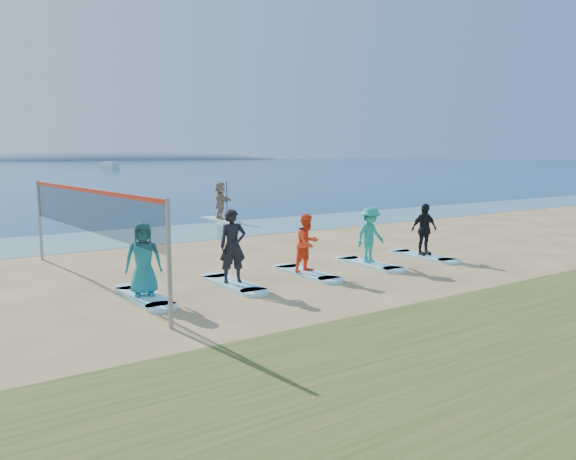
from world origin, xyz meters
TOP-DOWN VIEW (x-y plane):
  - ground at (0.00, 0.00)m, footprint 600.00×600.00m
  - shallow_water at (0.00, 10.50)m, footprint 600.00×600.00m
  - island_ridge at (95.00, 300.00)m, footprint 220.00×56.00m
  - volleyball_net at (-5.73, 2.85)m, footprint 0.71×9.07m
  - paddleboard at (3.34, 13.23)m, footprint 0.75×3.01m
  - paddleboarder at (3.34, 13.23)m, footprint 0.76×1.76m
  - boat_offshore_b at (29.79, 119.87)m, footprint 2.42×6.97m
  - surfboard_0 at (-5.07, 0.80)m, footprint 0.70×2.20m
  - student_0 at (-5.07, 0.80)m, footprint 0.95×0.77m
  - surfboard_1 at (-2.75, 0.80)m, footprint 0.70×2.20m
  - student_1 at (-2.75, 0.80)m, footprint 0.77×0.59m
  - surfboard_2 at (-0.43, 0.80)m, footprint 0.70×2.20m
  - student_2 at (-0.43, 0.80)m, footprint 0.87×0.73m
  - surfboard_3 at (1.89, 0.80)m, footprint 0.70×2.20m
  - student_3 at (1.89, 0.80)m, footprint 1.13×0.72m
  - surfboard_4 at (4.21, 0.80)m, footprint 0.70×2.20m
  - student_4 at (4.21, 0.80)m, footprint 1.02×0.54m

SIDE VIEW (x-z plane):
  - ground at x=0.00m, z-range 0.00..0.00m
  - island_ridge at x=95.00m, z-range -9.00..9.00m
  - boat_offshore_b at x=29.79m, z-range -0.78..0.78m
  - shallow_water at x=0.00m, z-range 0.01..0.01m
  - surfboard_0 at x=-5.07m, z-range 0.00..0.09m
  - surfboard_1 at x=-2.75m, z-range 0.00..0.09m
  - surfboard_2 at x=-0.43m, z-range 0.00..0.09m
  - surfboard_3 at x=1.89m, z-range 0.00..0.09m
  - surfboard_4 at x=4.21m, z-range 0.00..0.09m
  - paddleboard at x=3.34m, z-range 0.00..0.12m
  - student_2 at x=-0.43m, z-range 0.09..1.69m
  - student_4 at x=4.21m, z-range 0.09..1.75m
  - student_3 at x=1.89m, z-range 0.09..1.75m
  - student_0 at x=-5.07m, z-range 0.09..1.78m
  - student_1 at x=-2.75m, z-range 0.09..1.95m
  - paddleboarder at x=3.34m, z-range 0.12..1.96m
  - volleyball_net at x=-5.73m, z-range 0.65..3.15m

